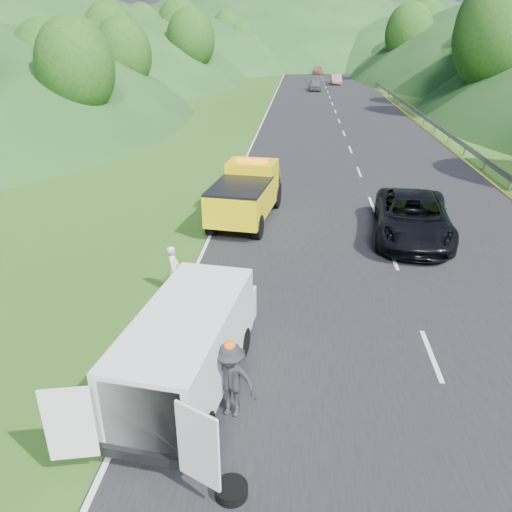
# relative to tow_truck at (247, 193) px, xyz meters

# --- Properties ---
(ground) EXTENTS (320.00, 320.00, 0.00)m
(ground) POSITION_rel_tow_truck_xyz_m (2.65, -7.48, -1.19)
(ground) COLOR #38661E
(ground) RESTS_ON ground
(road_surface) EXTENTS (14.00, 200.00, 0.02)m
(road_surface) POSITION_rel_tow_truck_xyz_m (5.65, 32.52, -1.18)
(road_surface) COLOR black
(road_surface) RESTS_ON ground
(guardrail) EXTENTS (0.06, 140.00, 1.52)m
(guardrail) POSITION_rel_tow_truck_xyz_m (12.95, 45.02, -1.19)
(guardrail) COLOR gray
(guardrail) RESTS_ON ground
(tree_line_left) EXTENTS (14.00, 140.00, 14.00)m
(tree_line_left) POSITION_rel_tow_truck_xyz_m (-16.35, 52.52, -1.19)
(tree_line_left) COLOR #2F5C1B
(tree_line_left) RESTS_ON ground
(tree_line_right) EXTENTS (14.00, 140.00, 14.00)m
(tree_line_right) POSITION_rel_tow_truck_xyz_m (25.65, 52.52, -1.19)
(tree_line_right) COLOR #2F5C1B
(tree_line_right) RESTS_ON ground
(hills_backdrop) EXTENTS (201.00, 288.60, 44.00)m
(hills_backdrop) POSITION_rel_tow_truck_xyz_m (9.15, 127.22, -1.19)
(hills_backdrop) COLOR #2D5B23
(hills_backdrop) RESTS_ON ground
(tow_truck) EXTENTS (2.82, 5.91, 2.44)m
(tow_truck) POSITION_rel_tow_truck_xyz_m (0.00, 0.00, 0.00)
(tow_truck) COLOR black
(tow_truck) RESTS_ON ground
(white_van) EXTENTS (3.22, 6.04, 2.05)m
(white_van) POSITION_rel_tow_truck_xyz_m (-0.09, -11.15, -0.04)
(white_van) COLOR black
(white_van) RESTS_ON ground
(woman) EXTENTS (0.40, 0.55, 1.49)m
(woman) POSITION_rel_tow_truck_xyz_m (-1.56, -6.65, -1.19)
(woman) COLOR silver
(woman) RESTS_ON ground
(child) EXTENTS (0.54, 0.47, 0.96)m
(child) POSITION_rel_tow_truck_xyz_m (0.01, -7.26, -1.19)
(child) COLOR tan
(child) RESTS_ON ground
(worker) EXTENTS (1.24, 0.88, 1.74)m
(worker) POSITION_rel_tow_truck_xyz_m (0.93, -11.99, -1.19)
(worker) COLOR black
(worker) RESTS_ON ground
(suitcase) EXTENTS (0.42, 0.32, 0.59)m
(suitcase) POSITION_rel_tow_truck_xyz_m (-1.50, -6.10, -0.90)
(suitcase) COLOR #52503E
(suitcase) RESTS_ON ground
(spare_tire) EXTENTS (0.59, 0.59, 0.20)m
(spare_tire) POSITION_rel_tow_truck_xyz_m (1.20, -14.01, -1.19)
(spare_tire) COLOR black
(spare_tire) RESTS_ON ground
(passing_suv) EXTENTS (3.50, 6.33, 1.68)m
(passing_suv) POSITION_rel_tow_truck_xyz_m (6.66, -1.46, -1.19)
(passing_suv) COLOR black
(passing_suv) RESTS_ON ground
(dist_car_a) EXTENTS (1.71, 4.24, 1.45)m
(dist_car_a) POSITION_rel_tow_truck_xyz_m (3.97, 52.21, -1.19)
(dist_car_a) COLOR #4B4B50
(dist_car_a) RESTS_ON ground
(dist_car_b) EXTENTS (1.55, 4.45, 1.47)m
(dist_car_b) POSITION_rel_tow_truck_xyz_m (7.38, 61.45, -1.19)
(dist_car_b) COLOR #805755
(dist_car_b) RESTS_ON ground
(dist_car_c) EXTENTS (1.89, 4.66, 1.35)m
(dist_car_c) POSITION_rel_tow_truck_xyz_m (5.14, 82.13, -1.19)
(dist_car_c) COLOR brown
(dist_car_c) RESTS_ON ground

